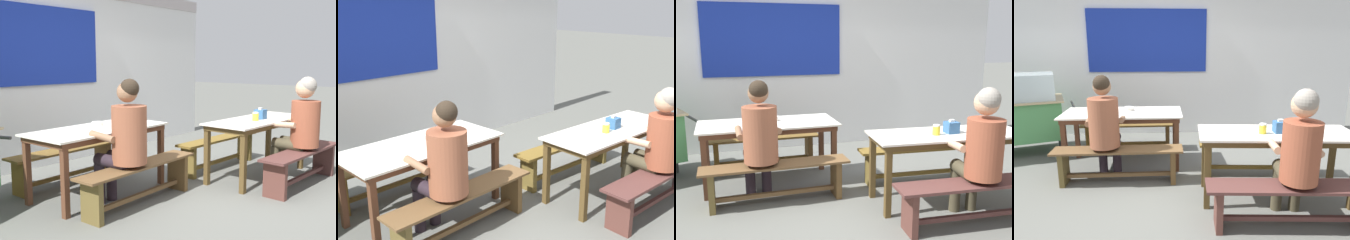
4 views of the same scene
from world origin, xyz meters
The scene contains 13 objects.
ground_plane centered at (0.00, 0.00, 0.00)m, with size 40.00×40.00×0.00m, color #60615B.
backdrop_wall centered at (-0.02, 2.52, 1.39)m, with size 6.45×0.23×2.65m.
dining_table_far centered at (-0.86, 0.92, 0.67)m, with size 1.60×0.74×0.75m.
dining_table_near centered at (0.89, -0.14, 0.66)m, with size 1.68×0.73×0.75m.
bench_far_back centered at (-0.86, 1.52, 0.28)m, with size 1.47×0.32×0.43m.
bench_far_front centered at (-0.85, 0.32, 0.28)m, with size 1.55×0.31×0.43m.
bench_near_back centered at (0.93, 0.46, 0.29)m, with size 1.58×0.36×0.43m.
bench_near_front centered at (0.84, -0.74, 0.29)m, with size 1.57×0.41×0.43m.
person_near_front centered at (0.90, -0.69, 0.74)m, with size 0.48×0.57×1.30m.
person_left_back_turned centered at (-1.00, 0.38, 0.74)m, with size 0.47×0.57×1.31m.
tissue_box centered at (0.92, -0.15, 0.81)m, with size 0.13×0.12×0.14m.
condiment_jar centered at (0.72, -0.18, 0.80)m, with size 0.08×0.08×0.11m.
soup_bowl centered at (-0.78, 1.02, 0.77)m, with size 0.13×0.13×0.05m, color silver.
Camera 1 is at (-3.91, -2.48, 1.49)m, focal length 44.25 mm.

